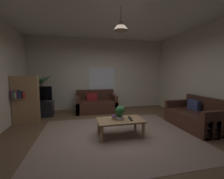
# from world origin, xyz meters

# --- Properties ---
(floor) EXTENTS (5.50, 5.34, 0.02)m
(floor) POSITION_xyz_m (0.00, 0.00, -0.01)
(floor) COLOR brown
(floor) RESTS_ON ground
(rug) EXTENTS (3.57, 2.93, 0.01)m
(rug) POSITION_xyz_m (0.00, -0.20, 0.00)
(rug) COLOR gray
(rug) RESTS_ON ground
(wall_back) EXTENTS (5.62, 0.06, 2.89)m
(wall_back) POSITION_xyz_m (0.00, 2.70, 1.44)
(wall_back) COLOR beige
(wall_back) RESTS_ON ground
(wall_right) EXTENTS (0.06, 5.34, 2.89)m
(wall_right) POSITION_xyz_m (2.78, 0.00, 1.44)
(wall_right) COLOR beige
(wall_right) RESTS_ON ground
(ceiling) EXTENTS (5.50, 5.34, 0.02)m
(ceiling) POSITION_xyz_m (0.00, 0.00, 2.90)
(ceiling) COLOR white
(window_pane) EXTENTS (1.08, 0.01, 0.99)m
(window_pane) POSITION_xyz_m (0.10, 2.67, 1.23)
(window_pane) COLOR white
(couch_under_window) EXTENTS (1.50, 0.88, 0.82)m
(couch_under_window) POSITION_xyz_m (-0.21, 2.16, 0.27)
(couch_under_window) COLOR #47281E
(couch_under_window) RESTS_ON ground
(couch_right_side) EXTENTS (0.88, 1.50, 0.82)m
(couch_right_side) POSITION_xyz_m (2.24, -0.12, 0.27)
(couch_right_side) COLOR #47281E
(couch_right_side) RESTS_ON ground
(coffee_table) EXTENTS (1.06, 0.61, 0.40)m
(coffee_table) POSITION_xyz_m (0.08, -0.22, 0.34)
(coffee_table) COLOR #A87F56
(coffee_table) RESTS_ON ground
(book_on_table_0) EXTENTS (0.18, 0.13, 0.03)m
(book_on_table_0) POSITION_xyz_m (-0.02, -0.17, 0.42)
(book_on_table_0) COLOR gold
(book_on_table_0) RESTS_ON coffee_table
(book_on_table_1) EXTENTS (0.15, 0.12, 0.03)m
(book_on_table_1) POSITION_xyz_m (-0.03, -0.17, 0.44)
(book_on_table_1) COLOR beige
(book_on_table_1) RESTS_ON coffee_table
(book_on_table_2) EXTENTS (0.14, 0.12, 0.03)m
(book_on_table_2) POSITION_xyz_m (-0.04, -0.17, 0.47)
(book_on_table_2) COLOR #72387F
(book_on_table_2) RESTS_ON coffee_table
(remote_on_table_0) EXTENTS (0.06, 0.16, 0.02)m
(remote_on_table_0) POSITION_xyz_m (0.31, -0.30, 0.41)
(remote_on_table_0) COLOR black
(remote_on_table_0) RESTS_ON coffee_table
(remote_on_table_1) EXTENTS (0.06, 0.16, 0.02)m
(remote_on_table_1) POSITION_xyz_m (0.33, -0.16, 0.41)
(remote_on_table_1) COLOR black
(remote_on_table_1) RESTS_ON coffee_table
(potted_plant_on_table) EXTENTS (0.23, 0.23, 0.33)m
(potted_plant_on_table) POSITION_xyz_m (0.07, -0.23, 0.59)
(potted_plant_on_table) COLOR beige
(potted_plant_on_table) RESTS_ON coffee_table
(tv_stand) EXTENTS (0.90, 0.44, 0.50)m
(tv_stand) POSITION_xyz_m (-2.20, 1.92, 0.25)
(tv_stand) COLOR black
(tv_stand) RESTS_ON ground
(tv) EXTENTS (0.88, 0.16, 0.54)m
(tv) POSITION_xyz_m (-2.20, 1.90, 0.78)
(tv) COLOR black
(tv) RESTS_ON tv_stand
(potted_palm_corner) EXTENTS (0.76, 0.90, 1.45)m
(potted_palm_corner) POSITION_xyz_m (-2.22, 2.42, 0.67)
(potted_palm_corner) COLOR #4C4C51
(potted_palm_corner) RESTS_ON ground
(bookshelf_corner) EXTENTS (0.70, 0.31, 1.40)m
(bookshelf_corner) POSITION_xyz_m (-2.38, 1.28, 0.71)
(bookshelf_corner) COLOR #A87F56
(bookshelf_corner) RESTS_ON ground
(pendant_lamp) EXTENTS (0.33, 0.33, 0.49)m
(pendant_lamp) POSITION_xyz_m (0.08, -0.22, 2.51)
(pendant_lamp) COLOR black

